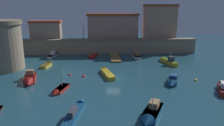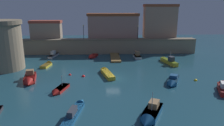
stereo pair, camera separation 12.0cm
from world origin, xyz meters
name	(u,v)px [view 2 (the right image)]	position (x,y,z in m)	size (l,w,h in m)	color
ground_plane	(113,78)	(0.00, 0.00, 0.00)	(116.47, 116.47, 0.00)	#1E4756
quay_wall	(109,46)	(0.00, 20.73, 1.99)	(46.51, 2.93, 3.95)	gray
old_town_backdrop	(118,25)	(2.42, 23.96, 7.42)	(40.67, 4.58, 9.31)	gray
fortress_tower	(2,45)	(-21.93, 6.70, 4.98)	(8.44, 8.44, 9.84)	gray
pier_dock	(115,57)	(1.26, 14.95, 0.19)	(2.27, 8.93, 0.70)	brown
quay_lamp_0	(83,30)	(-6.92, 20.73, 6.41)	(0.32, 0.32, 3.73)	black
quay_lamp_1	(138,30)	(7.62, 20.73, 6.30)	(0.32, 0.32, 3.54)	black
moored_boat_0	(151,114)	(3.72, -13.96, 0.47)	(3.98, 5.69, 3.45)	#195689
moored_boat_1	(30,79)	(-14.23, -1.27, 0.52)	(3.05, 6.05, 2.11)	red
moored_boat_3	(173,81)	(9.83, -3.08, 0.43)	(3.65, 5.52, 1.59)	#195689
moored_boat_4	(92,56)	(-4.43, 15.93, 0.27)	(2.54, 4.38, 1.38)	red
moored_boat_5	(137,55)	(6.75, 15.86, 0.48)	(1.64, 5.15, 2.04)	silver
moored_boat_6	(48,65)	(-13.74, 8.60, 0.28)	(2.00, 4.30, 1.28)	gold
moored_boat_7	(106,73)	(-1.17, 2.17, 0.36)	(2.97, 7.11, 1.24)	gold
moored_boat_8	(224,87)	(16.68, -6.35, 0.51)	(3.63, 5.82, 1.91)	red
moored_boat_9	(55,54)	(-14.25, 18.41, 0.43)	(2.26, 7.23, 1.73)	silver
moored_boat_10	(168,61)	(12.86, 9.72, 0.57)	(2.71, 7.28, 3.08)	gold
moored_boat_12	(59,90)	(-8.38, -5.90, 0.26)	(2.39, 4.53, 2.57)	red
moored_boat_13	(76,111)	(-5.05, -12.52, 0.35)	(2.35, 7.26, 1.47)	#195689
mooring_buoy_0	(196,81)	(14.26, -1.88, 0.00)	(0.59, 0.59, 0.59)	yellow
mooring_buoy_1	(70,75)	(-7.96, 2.08, 0.00)	(0.51, 0.51, 0.51)	red
mooring_buoy_2	(83,77)	(-5.36, 1.05, 0.00)	(0.63, 0.63, 0.63)	red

